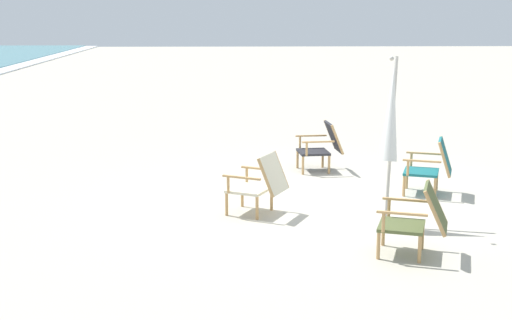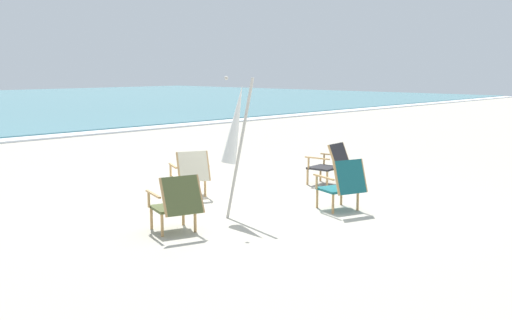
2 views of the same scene
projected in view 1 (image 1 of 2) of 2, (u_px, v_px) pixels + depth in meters
name	position (u px, v px, depth m)	size (l,w,h in m)	color
ground_plane	(336.00, 198.00, 10.07)	(80.00, 80.00, 0.00)	#B7AF9E
beach_chair_far_center	(323.00, 145.00, 11.69)	(0.65, 0.76, 0.81)	#28282D
beach_chair_front_left	(417.00, 218.00, 7.67)	(0.77, 0.87, 0.80)	#515B33
beach_chair_back_right	(260.00, 182.00, 9.21)	(0.82, 0.89, 0.81)	beige
beach_chair_back_left	(432.00, 165.00, 10.21)	(0.75, 0.81, 0.82)	#196066
umbrella_furled_white	(391.00, 115.00, 8.61)	(0.54, 0.36, 2.09)	#B7B2A8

